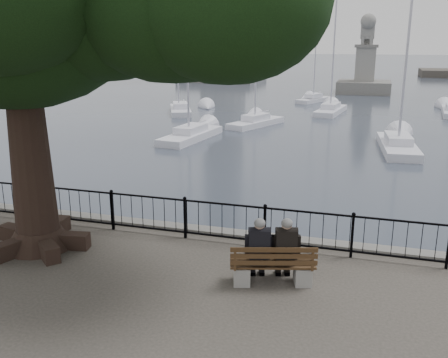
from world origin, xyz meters
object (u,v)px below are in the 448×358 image
at_px(bench, 272,270).
at_px(lion_monument, 365,74).
at_px(person_right, 285,252).
at_px(person_left, 259,252).

bearing_deg(bench, lion_monument, 89.47).
xyz_separation_m(person_right, lion_monument, (0.24, 49.05, 0.46)).
bearing_deg(person_left, bench, -3.26).
distance_m(bench, lion_monument, 49.23).
bearing_deg(person_right, person_left, -163.84).
bearing_deg(person_left, lion_monument, 89.13).
xyz_separation_m(bench, person_left, (-0.29, 0.02, 0.34)).
height_order(bench, lion_monument, lion_monument).
relative_size(bench, person_left, 1.25).
distance_m(person_left, lion_monument, 49.21).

